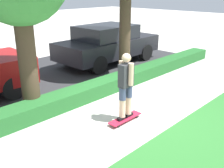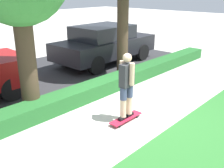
# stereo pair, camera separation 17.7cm
# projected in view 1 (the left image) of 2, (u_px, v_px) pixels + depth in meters

# --- Properties ---
(ground_plane) EXTENTS (60.00, 60.00, 0.00)m
(ground_plane) POSITION_uv_depth(u_px,v_px,m) (134.00, 115.00, 6.50)
(ground_plane) COLOR #BCB7AD
(street_asphalt) EXTENTS (13.07, 5.00, 0.01)m
(street_asphalt) POSITION_uv_depth(u_px,v_px,m) (43.00, 77.00, 9.26)
(street_asphalt) COLOR #2D2D30
(street_asphalt) RESTS_ON ground_plane
(hedge_row) EXTENTS (13.07, 0.60, 0.40)m
(hedge_row) POSITION_uv_depth(u_px,v_px,m) (91.00, 91.00, 7.48)
(hedge_row) COLOR #236028
(hedge_row) RESTS_ON ground_plane
(skateboard) EXTENTS (0.93, 0.24, 0.09)m
(skateboard) POSITION_uv_depth(u_px,v_px,m) (125.00, 118.00, 6.16)
(skateboard) COLOR red
(skateboard) RESTS_ON ground_plane
(skater_person) EXTENTS (0.48, 0.40, 1.55)m
(skater_person) POSITION_uv_depth(u_px,v_px,m) (126.00, 85.00, 5.87)
(skater_person) COLOR black
(skater_person) RESTS_ON skateboard
(parked_car_middle) EXTENTS (4.53, 2.00, 1.57)m
(parked_car_middle) POSITION_uv_depth(u_px,v_px,m) (108.00, 43.00, 10.81)
(parked_car_middle) COLOR black
(parked_car_middle) RESTS_ON ground_plane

